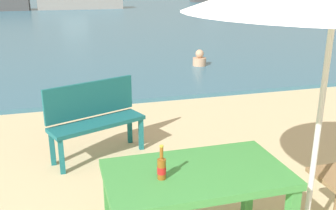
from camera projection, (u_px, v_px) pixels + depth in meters
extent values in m
cube|color=#386B84|center=(80.00, 9.00, 29.90)|extent=(120.00, 50.00, 0.08)
cube|color=#3D8C42|center=(196.00, 174.00, 2.91)|extent=(1.40, 0.80, 0.06)
cube|color=#3D8C42|center=(110.00, 206.00, 3.17)|extent=(0.08, 0.08, 0.70)
cube|color=#3D8C42|center=(248.00, 184.00, 3.50)|extent=(0.08, 0.08, 0.70)
cylinder|color=brown|center=(162.00, 169.00, 2.76)|extent=(0.06, 0.06, 0.16)
cone|color=brown|center=(162.00, 159.00, 2.73)|extent=(0.06, 0.06, 0.03)
cylinder|color=brown|center=(162.00, 152.00, 2.71)|extent=(0.03, 0.03, 0.09)
cylinder|color=red|center=(162.00, 170.00, 2.76)|extent=(0.07, 0.07, 0.05)
cylinder|color=gold|center=(161.00, 146.00, 2.70)|extent=(0.03, 0.03, 0.01)
cylinder|color=silver|center=(319.00, 121.00, 2.82)|extent=(0.04, 0.04, 2.30)
cube|color=#196066|center=(98.00, 124.00, 4.72)|extent=(1.25, 0.78, 0.05)
cube|color=#196066|center=(90.00, 99.00, 4.75)|extent=(1.13, 0.49, 0.44)
cube|color=#196066|center=(62.00, 157.00, 4.36)|extent=(0.06, 0.06, 0.42)
cube|color=#196066|center=(141.00, 134.00, 5.00)|extent=(0.06, 0.06, 0.42)
cube|color=#196066|center=(52.00, 149.00, 4.58)|extent=(0.06, 0.06, 0.42)
cube|color=#196066|center=(130.00, 128.00, 5.21)|extent=(0.06, 0.06, 0.42)
cylinder|color=tan|center=(199.00, 62.00, 9.65)|extent=(0.34, 0.34, 0.20)
sphere|color=tan|center=(200.00, 54.00, 9.58)|extent=(0.21, 0.21, 0.21)
cube|color=gray|center=(80.00, 0.00, 28.97)|extent=(6.26, 1.71, 1.28)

